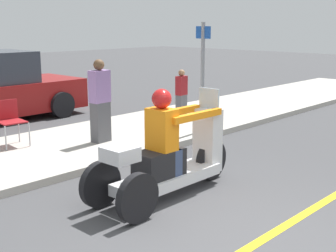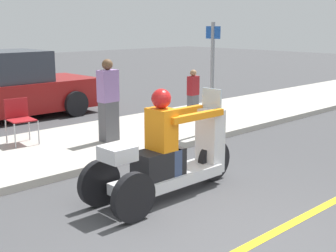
{
  "view_description": "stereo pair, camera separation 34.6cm",
  "coord_description": "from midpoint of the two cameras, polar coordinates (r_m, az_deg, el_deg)",
  "views": [
    {
      "loc": [
        -3.92,
        -2.47,
        2.31
      ],
      "look_at": [
        0.47,
        1.67,
        0.97
      ],
      "focal_mm": 50.0,
      "sensor_mm": 36.0,
      "label": 1
    },
    {
      "loc": [
        -3.67,
        -2.71,
        2.31
      ],
      "look_at": [
        0.47,
        1.67,
        0.97
      ],
      "focal_mm": 50.0,
      "sensor_mm": 36.0,
      "label": 2
    }
  ],
  "objects": [
    {
      "name": "motorcycle_trike",
      "position": [
        6.3,
        -1.53,
        -3.98
      ],
      "size": [
        2.44,
        0.79,
        1.48
      ],
      "color": "black",
      "rests_on": "ground"
    },
    {
      "name": "spectator_end_of_line",
      "position": [
        8.77,
        -9.41,
        2.84
      ],
      "size": [
        0.38,
        0.24,
        1.54
      ],
      "color": "#515156",
      "rests_on": "sidewalk_strip"
    },
    {
      "name": "street_sign",
      "position": [
        9.43,
        3.19,
        6.45
      ],
      "size": [
        0.08,
        0.36,
        2.2
      ],
      "color": "gray",
      "rests_on": "sidewalk_strip"
    },
    {
      "name": "sidewalk_strip",
      "position": [
        8.44,
        -18.22,
        -3.61
      ],
      "size": [
        28.0,
        2.8,
        0.12
      ],
      "color": "#B2ADA3",
      "rests_on": "ground"
    },
    {
      "name": "folding_chair_curbside",
      "position": [
        8.98,
        -19.86,
        0.93
      ],
      "size": [
        0.5,
        0.5,
        0.82
      ],
      "color": "#A5A8AD",
      "rests_on": "sidewalk_strip"
    },
    {
      "name": "lane_stripe",
      "position": [
        5.5,
        11.17,
        -12.56
      ],
      "size": [
        24.0,
        0.12,
        0.01
      ],
      "color": "gold",
      "rests_on": "ground"
    },
    {
      "name": "ground_plane",
      "position": [
        5.15,
        8.25,
        -14.34
      ],
      "size": [
        60.0,
        60.0,
        0.0
      ],
      "primitive_type": "plane",
      "color": "#424244"
    },
    {
      "name": "spectator_with_child",
      "position": [
        10.84,
        0.73,
        3.8
      ],
      "size": [
        0.29,
        0.19,
        1.14
      ],
      "color": "#515156",
      "rests_on": "sidewalk_strip"
    }
  ]
}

